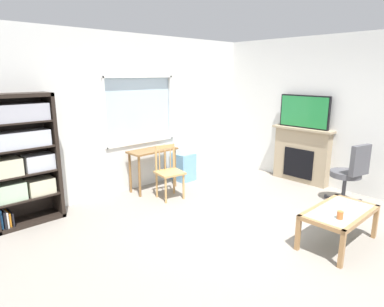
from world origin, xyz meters
The scene contains 12 objects.
ground centered at (0.00, 0.00, -0.01)m, with size 6.21×5.95×0.02m, color gray.
wall_back_with_window centered at (-0.01, 2.47, 1.36)m, with size 5.21×0.15×2.74m.
wall_right centered at (2.66, 0.00, 1.37)m, with size 0.12×5.15×2.74m, color silver.
bookshelf centered at (-2.01, 2.23, 0.97)m, with size 0.90×0.38×1.82m.
desk_under_window centered at (0.12, 2.12, 0.60)m, with size 0.89×0.39×0.75m.
wooden_chair centered at (0.07, 1.61, 0.46)m, with size 0.48×0.47×0.90m.
plastic_drawer_unit centered at (0.89, 2.17, 0.27)m, with size 0.35×0.40×0.55m, color #72ADDB.
fireplace centered at (2.51, 0.54, 0.54)m, with size 0.26×1.19×1.06m.
tv centered at (2.49, 0.54, 1.37)m, with size 0.06×0.98×0.61m.
office_chair centered at (2.03, -0.59, 0.55)m, with size 0.58×0.60×1.00m.
coffee_table centered at (0.61, -1.04, 0.38)m, with size 1.05×0.57×0.44m.
sippy_cup centered at (0.37, -1.14, 0.49)m, with size 0.07×0.07×0.09m, color orange.
Camera 1 is at (-3.26, -2.55, 2.07)m, focal length 30.84 mm.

